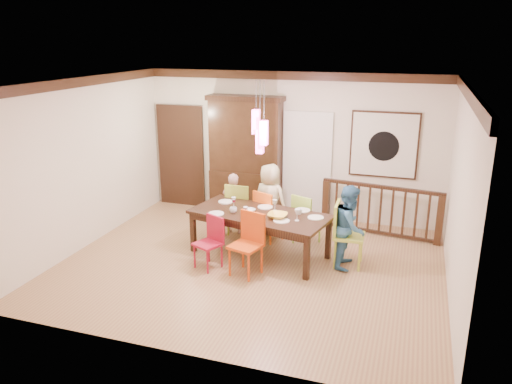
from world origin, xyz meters
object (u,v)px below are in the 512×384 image
(balustrade, at_px, (380,209))
(person_far_mid, at_px, (270,200))
(chair_far_left, at_px, (241,204))
(chair_end_right, at_px, (350,231))
(person_far_left, at_px, (234,203))
(china_hutch, at_px, (246,156))
(dining_table, at_px, (260,217))
(person_end_right, at_px, (350,227))

(balustrade, height_order, person_far_mid, person_far_mid)
(chair_far_left, bearing_deg, balustrade, -163.15)
(chair_far_left, height_order, chair_end_right, chair_end_right)
(chair_far_left, height_order, person_far_mid, person_far_mid)
(chair_far_left, relative_size, balustrade, 0.45)
(chair_end_right, bearing_deg, person_far_left, 69.71)
(chair_far_left, height_order, china_hutch, china_hutch)
(china_hutch, distance_m, person_far_left, 1.26)
(chair_end_right, bearing_deg, dining_table, 90.46)
(balustrade, relative_size, person_far_mid, 1.64)
(dining_table, height_order, china_hutch, china_hutch)
(person_far_left, bearing_deg, balustrade, -167.84)
(chair_end_right, relative_size, person_end_right, 0.78)
(person_far_left, height_order, person_far_mid, person_far_mid)
(chair_far_left, relative_size, china_hutch, 0.41)
(person_far_left, bearing_deg, china_hutch, -86.44)
(person_far_mid, height_order, person_end_right, person_far_mid)
(dining_table, bearing_deg, china_hutch, 127.22)
(dining_table, bearing_deg, chair_far_left, 139.48)
(person_far_mid, bearing_deg, china_hutch, -35.54)
(person_far_mid, bearing_deg, chair_far_left, 23.38)
(person_far_left, bearing_deg, chair_end_right, 158.30)
(china_hutch, bearing_deg, dining_table, -64.43)
(dining_table, relative_size, china_hutch, 1.00)
(chair_end_right, relative_size, china_hutch, 0.43)
(person_end_right, bearing_deg, balustrade, -11.42)
(person_far_mid, xyz_separation_m, person_end_right, (1.57, -0.84, -0.01))
(chair_far_left, distance_m, chair_end_right, 2.24)
(dining_table, distance_m, chair_far_left, 1.04)
(chair_end_right, xyz_separation_m, china_hutch, (-2.37, 1.81, 0.63))
(dining_table, relative_size, balustrade, 1.10)
(chair_far_left, bearing_deg, person_end_right, 160.72)
(person_far_left, bearing_deg, chair_far_left, -178.84)
(china_hutch, bearing_deg, person_end_right, -37.60)
(person_end_right, bearing_deg, china_hutch, 54.71)
(china_hutch, relative_size, person_far_left, 2.11)
(china_hutch, xyz_separation_m, person_far_left, (0.13, -1.07, -0.64))
(person_end_right, bearing_deg, chair_far_left, 72.34)
(china_hutch, relative_size, person_end_right, 1.82)
(person_far_left, bearing_deg, dining_table, 130.20)
(chair_far_left, height_order, person_far_left, person_far_left)
(dining_table, distance_m, person_far_mid, 0.90)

